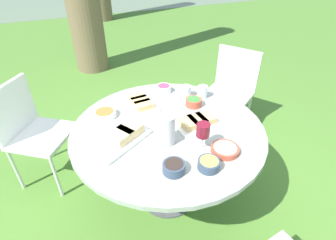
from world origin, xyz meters
The scene contains 19 objects.
ground_plane centered at (0.00, 0.00, 0.00)m, with size 40.00×40.00×0.00m, color #4C7A2D.
river_strip centered at (0.00, 8.60, 0.00)m, with size 40.00×3.99×0.01m.
dining_table centered at (0.00, 0.00, 0.62)m, with size 1.32×1.32×0.71m.
chair_near_left centered at (0.97, 0.64, 0.52)m, with size 0.59×0.60×0.89m.
chair_near_right centered at (-0.92, 0.65, 0.52)m, with size 0.60×0.60×0.89m.
water_pitcher centered at (-0.07, -0.15, 0.81)m, with size 0.11×0.10×0.20m.
wine_glass centered at (0.11, -0.28, 0.84)m, with size 0.08×0.08×0.18m.
platter_bread_main centered at (-0.31, -0.02, 0.74)m, with size 0.43×0.36×0.08m.
platter_charcuterie centered at (0.19, -0.06, 0.74)m, with size 0.32×0.22×0.06m.
platter_sandwich_side centered at (-0.09, 0.34, 0.73)m, with size 0.22×0.31×0.06m.
bowl_fries centered at (0.06, -0.45, 0.74)m, with size 0.13×0.13×0.06m.
bowl_salad centered at (0.29, 0.19, 0.74)m, with size 0.12×0.12×0.06m.
bowl_olives centered at (-0.13, -0.40, 0.74)m, with size 0.13×0.13×0.06m.
bowl_dip_red centered at (0.16, 0.48, 0.74)m, with size 0.12×0.12×0.06m.
bowl_dip_cream centered at (0.22, -0.37, 0.73)m, with size 0.17×0.17×0.04m.
bowl_roasted_veg centered at (-0.37, 0.30, 0.73)m, with size 0.16×0.16×0.04m.
cup_water_near centered at (0.42, 0.28, 0.76)m, with size 0.08×0.08×0.10m.
cup_water_far centered at (0.30, 0.34, 0.75)m, with size 0.08×0.08×0.10m.
handbag centered at (0.54, 1.09, 0.13)m, with size 0.30×0.14×0.37m.
Camera 1 is at (-0.56, -1.34, 1.77)m, focal length 28.00 mm.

